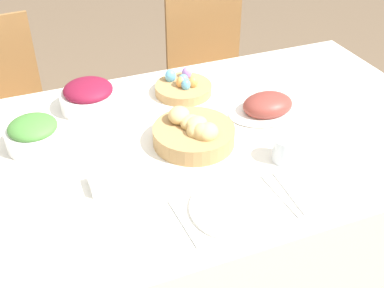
% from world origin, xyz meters
% --- Properties ---
extents(dining_table, '(1.89, 1.01, 0.78)m').
position_xyz_m(dining_table, '(0.00, 0.00, 0.39)').
color(dining_table, silver).
rests_on(dining_table, ground).
extents(chair_far_left, '(0.46, 0.46, 0.92)m').
position_xyz_m(chair_far_left, '(-0.54, 0.86, 0.49)').
color(chair_far_left, olive).
rests_on(chair_far_left, ground).
extents(chair_far_right, '(0.44, 0.44, 0.92)m').
position_xyz_m(chair_far_right, '(0.51, 0.86, 0.49)').
color(chair_far_right, olive).
rests_on(chair_far_right, ground).
extents(bread_basket, '(0.26, 0.26, 0.10)m').
position_xyz_m(bread_basket, '(0.05, -0.02, 0.82)').
color(bread_basket, '#AD8451').
rests_on(bread_basket, dining_table).
extents(egg_basket, '(0.21, 0.21, 0.08)m').
position_xyz_m(egg_basket, '(0.13, 0.30, 0.80)').
color(egg_basket, '#AD8451').
rests_on(egg_basket, dining_table).
extents(ham_platter, '(0.28, 0.20, 0.08)m').
position_xyz_m(ham_platter, '(0.36, 0.06, 0.81)').
color(ham_platter, white).
rests_on(ham_platter, dining_table).
extents(green_salad_bowl, '(0.18, 0.18, 0.10)m').
position_xyz_m(green_salad_bowl, '(-0.42, 0.15, 0.83)').
color(green_salad_bowl, white).
rests_on(green_salad_bowl, dining_table).
extents(beet_salad_bowl, '(0.20, 0.20, 0.10)m').
position_xyz_m(beet_salad_bowl, '(-0.21, 0.32, 0.83)').
color(beet_salad_bowl, white).
rests_on(beet_salad_bowl, dining_table).
extents(dinner_plate, '(0.24, 0.24, 0.01)m').
position_xyz_m(dinner_plate, '(0.03, -0.35, 0.78)').
color(dinner_plate, white).
rests_on(dinner_plate, dining_table).
extents(fork, '(0.02, 0.19, 0.00)m').
position_xyz_m(fork, '(-0.11, -0.35, 0.78)').
color(fork, silver).
rests_on(fork, dining_table).
extents(knife, '(0.02, 0.19, 0.00)m').
position_xyz_m(knife, '(0.17, -0.35, 0.78)').
color(knife, silver).
rests_on(knife, dining_table).
extents(spoon, '(0.02, 0.19, 0.00)m').
position_xyz_m(spoon, '(0.20, -0.35, 0.78)').
color(spoon, silver).
rests_on(spoon, dining_table).
extents(drinking_cup, '(0.08, 0.08, 0.08)m').
position_xyz_m(drinking_cup, '(0.27, -0.20, 0.82)').
color(drinking_cup, silver).
rests_on(drinking_cup, dining_table).
extents(butter_dish, '(0.13, 0.08, 0.03)m').
position_xyz_m(butter_dish, '(-0.25, -0.13, 0.80)').
color(butter_dish, white).
rests_on(butter_dish, dining_table).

